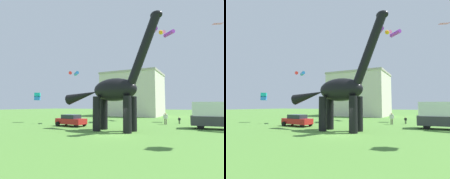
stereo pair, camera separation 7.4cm
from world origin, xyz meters
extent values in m
plane|color=#4C7F33|center=(0.00, 0.00, 0.00)|extent=(240.00, 240.00, 0.00)
cylinder|color=black|center=(1.05, 3.12, 1.88)|extent=(0.87, 0.87, 3.76)
cylinder|color=black|center=(1.05, 1.46, 1.88)|extent=(0.87, 0.87, 3.76)
cylinder|color=black|center=(-2.55, 3.12, 1.88)|extent=(0.87, 0.87, 3.76)
cylinder|color=black|center=(-2.55, 1.46, 1.88)|extent=(0.87, 0.87, 3.76)
ellipsoid|color=black|center=(-0.75, 2.29, 4.52)|extent=(5.14, 2.21, 2.53)
cylinder|color=black|center=(2.59, 2.29, 8.57)|extent=(3.69, 0.95, 7.32)
ellipsoid|color=black|center=(3.99, 2.29, 12.05)|extent=(1.27, 0.79, 0.87)
cone|color=black|center=(-5.06, 2.29, 3.94)|extent=(4.52, 1.27, 2.14)
cube|color=red|center=(-8.15, 4.05, 0.67)|extent=(4.34, 2.14, 0.72)
cube|color=#232B35|center=(-8.15, 4.05, 1.29)|extent=(2.40, 1.76, 0.52)
cylinder|color=black|center=(-6.59, 4.94, 0.31)|extent=(0.64, 0.27, 0.62)
cylinder|color=black|center=(-6.59, 3.16, 0.31)|extent=(0.64, 0.27, 0.62)
cylinder|color=black|center=(-9.70, 4.94, 0.31)|extent=(0.64, 0.27, 0.62)
cylinder|color=black|center=(-9.70, 3.16, 0.31)|extent=(0.64, 0.27, 0.62)
cube|color=#38383D|center=(9.26, 9.12, 0.95)|extent=(5.75, 2.54, 1.10)
cube|color=silver|center=(8.48, 9.12, 2.35)|extent=(3.73, 2.29, 1.70)
cylinder|color=black|center=(7.58, 10.17, 0.40)|extent=(0.82, 0.32, 0.80)
cylinder|color=black|center=(7.58, 8.07, 0.40)|extent=(0.82, 0.32, 0.80)
cylinder|color=black|center=(4.54, 13.83, 0.26)|extent=(0.09, 0.09, 0.51)
cylinder|color=black|center=(4.66, 13.83, 0.26)|extent=(0.09, 0.09, 0.51)
cube|color=black|center=(4.60, 13.83, 0.69)|extent=(0.28, 0.17, 0.36)
sphere|color=tan|center=(4.60, 13.83, 0.95)|extent=(0.16, 0.16, 0.16)
cylinder|color=black|center=(4.44, 13.83, 0.71)|extent=(0.07, 0.07, 0.34)
cylinder|color=black|center=(4.76, 13.83, 0.71)|extent=(0.07, 0.07, 0.34)
cylinder|color=#6B6056|center=(2.78, 12.02, 0.42)|extent=(0.14, 0.14, 0.84)
cylinder|color=#6B6056|center=(2.98, 12.02, 0.42)|extent=(0.14, 0.14, 0.84)
cube|color=silver|center=(2.88, 12.02, 1.14)|extent=(0.46, 0.28, 0.60)
sphere|color=tan|center=(2.88, 12.02, 1.57)|extent=(0.26, 0.26, 0.26)
cylinder|color=silver|center=(2.62, 12.02, 1.17)|extent=(0.11, 0.11, 0.57)
cylinder|color=silver|center=(3.14, 12.02, 1.17)|extent=(0.11, 0.11, 0.57)
cube|color=#19B2B7|center=(-17.06, 6.14, 4.56)|extent=(1.24, 1.24, 0.71)
cube|color=#287AE5|center=(-17.06, 6.14, 4.01)|extent=(1.24, 1.24, 0.71)
cylinder|color=purple|center=(0.31, 16.19, 16.17)|extent=(2.13, 2.84, 0.79)
cone|color=orange|center=(1.65, 16.99, 16.17)|extent=(1.08, 1.03, 0.83)
cube|color=pink|center=(10.87, 21.89, 17.76)|extent=(2.04, 1.77, 0.25)
cylinder|color=purple|center=(2.32, 21.22, 17.22)|extent=(2.51, 2.35, 0.75)
cone|color=pink|center=(1.33, 20.11, 17.22)|extent=(1.03, 1.04, 0.79)
cylinder|color=#287AE5|center=(-10.31, 7.83, 7.95)|extent=(1.68, 1.61, 0.51)
cone|color=red|center=(-10.98, 7.09, 7.95)|extent=(0.70, 0.70, 0.53)
cube|color=beige|center=(-9.34, 32.06, 5.58)|extent=(14.97, 11.83, 11.16)
cube|color=#ABA396|center=(-9.34, 32.06, 11.41)|extent=(15.27, 12.07, 0.50)
camera|label=1|loc=(8.00, -15.98, 2.76)|focal=29.52mm
camera|label=2|loc=(8.07, -15.95, 2.76)|focal=29.52mm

